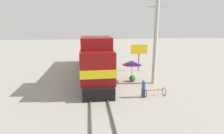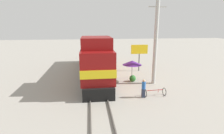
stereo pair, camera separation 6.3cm
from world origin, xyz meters
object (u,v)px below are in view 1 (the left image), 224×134
at_px(vendor_umbrella, 132,63).
at_px(bicycle, 155,92).
at_px(utility_pole, 155,41).
at_px(billboard_sign, 139,51).
at_px(person_bystander, 144,88).
at_px(locomotive, 95,58).

bearing_deg(vendor_umbrella, bicycle, -75.83).
bearing_deg(bicycle, utility_pole, -21.12).
bearing_deg(bicycle, billboard_sign, -9.41).
bearing_deg(utility_pole, person_bystander, -122.19).
xyz_separation_m(utility_pole, billboard_sign, (-0.11, 5.36, -1.82)).
xyz_separation_m(billboard_sign, person_bystander, (-2.12, -8.91, -1.85)).
height_order(utility_pole, bicycle, utility_pole).
distance_m(utility_pole, billboard_sign, 5.66).
bearing_deg(billboard_sign, bicycle, -96.65).
bearing_deg(locomotive, billboard_sign, 13.00).
bearing_deg(vendor_umbrella, person_bystander, -90.33).
bearing_deg(person_bystander, billboard_sign, 76.61).
xyz_separation_m(locomotive, utility_pole, (6.12, -3.97, 2.40)).
bearing_deg(utility_pole, bicycle, -108.36).
relative_size(locomotive, bicycle, 9.08).
height_order(person_bystander, bicycle, person_bystander).
bearing_deg(utility_pole, locomotive, 147.02).
height_order(vendor_umbrella, person_bystander, vendor_umbrella).
distance_m(person_bystander, bicycle, 1.22).
height_order(locomotive, utility_pole, utility_pole).
bearing_deg(person_bystander, vendor_umbrella, 89.67).
distance_m(vendor_umbrella, bicycle, 4.73).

